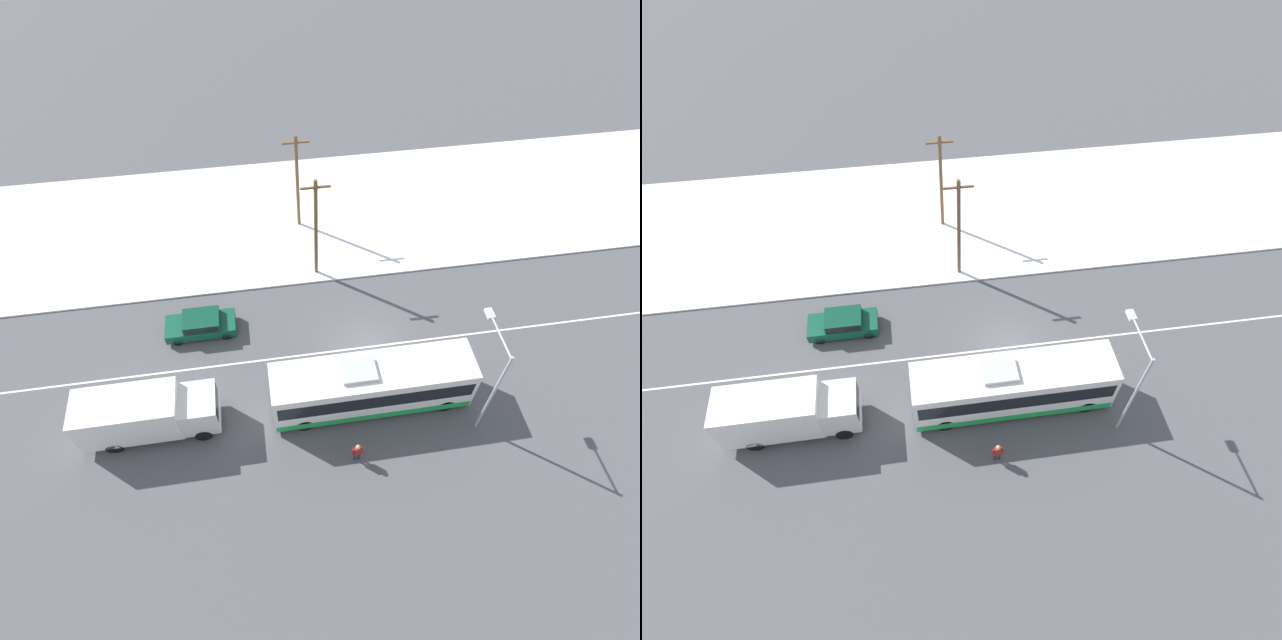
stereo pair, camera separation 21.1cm
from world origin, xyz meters
TOP-DOWN VIEW (x-y plane):
  - ground_plane at (0.00, 0.00)m, footprint 120.00×120.00m
  - snow_lot at (0.00, 12.74)m, footprint 80.00×13.98m
  - lane_marking_center at (0.00, 0.00)m, footprint 60.00×0.12m
  - city_bus at (-0.64, -3.64)m, footprint 10.84×2.57m
  - box_truck at (-12.63, -3.52)m, footprint 7.14×2.30m
  - sedan_car at (-9.89, 2.75)m, footprint 4.26×1.80m
  - pedestrian_at_stop at (-2.02, -6.90)m, footprint 0.57×0.25m
  - streetlamp at (4.77, -5.39)m, footprint 0.36×3.05m
  - utility_pole_roadside at (-2.15, 6.66)m, footprint 1.80×0.24m
  - utility_pole_snowlot at (-2.69, 11.72)m, footprint 1.80×0.24m

SIDE VIEW (x-z plane):
  - ground_plane at x=0.00m, z-range 0.00..0.00m
  - lane_marking_center at x=0.00m, z-range 0.00..0.00m
  - snow_lot at x=0.00m, z-range 0.00..0.12m
  - sedan_car at x=-9.89m, z-range 0.07..1.45m
  - pedestrian_at_stop at x=-2.02m, z-range 0.18..1.77m
  - city_bus at x=-0.64m, z-range -0.04..3.42m
  - box_truck at x=-12.63m, z-range 0.16..3.27m
  - utility_pole_snowlot at x=-2.69m, z-range 0.18..7.57m
  - utility_pole_roadside at x=-2.15m, z-range 0.18..7.81m
  - streetlamp at x=4.77m, z-range 1.00..7.77m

